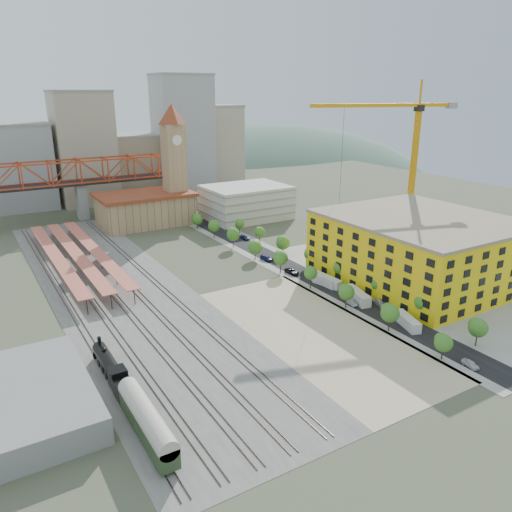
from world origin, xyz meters
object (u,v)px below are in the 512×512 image
clock_tower (174,153)px  car_0 (470,364)px  site_trailer_d (324,280)px  site_trailer_c (327,282)px  construction_building (419,249)px  locomotive (113,371)px  coach (147,422)px  tower_crane (406,146)px  site_trailer_b (357,296)px  site_trailer_a (407,321)px

clock_tower → car_0: size_ratio=13.46×
clock_tower → site_trailer_d: size_ratio=5.23×
clock_tower → site_trailer_c: clock_tower is taller
clock_tower → construction_building: size_ratio=1.03×
locomotive → coach: bearing=-90.0°
coach → site_trailer_d: coach is taller
tower_crane → site_trailer_b: 68.01m
tower_crane → site_trailer_c: bearing=-157.4°
coach → site_trailer_a: (66.00, 7.02, -2.02)m
tower_crane → car_0: tower_crane is taller
site_trailer_b → car_0: (-3.00, -36.93, -0.76)m
locomotive → site_trailer_d: bearing=16.0°
site_trailer_b → site_trailer_d: 13.99m
construction_building → site_trailer_a: bearing=-141.8°
site_trailer_c → site_trailer_a: bearing=-101.7°
coach → tower_crane: (115.28, 57.33, 31.49)m
tower_crane → site_trailer_c: tower_crane is taller
car_0 → locomotive: bearing=161.2°
tower_crane → car_0: 93.70m
site_trailer_c → site_trailer_d: 1.59m
locomotive → site_trailer_c: locomotive is taller
construction_building → car_0: size_ratio=13.10×
site_trailer_d → site_trailer_c: bearing=-93.0°
tower_crane → site_trailer_a: (-49.28, -50.31, -33.52)m
locomotive → site_trailer_b: size_ratio=2.26×
construction_building → site_trailer_b: bearing=-173.3°
site_trailer_a → site_trailer_c: (0.00, 29.77, -0.00)m
clock_tower → locomotive: (-58.00, -107.98, -26.51)m
clock_tower → tower_crane: bearing=-50.8°
site_trailer_a → site_trailer_c: site_trailer_a is taller
coach → site_trailer_b: bearing=20.3°
coach → site_trailer_a: 66.40m
car_0 → construction_building: bearing=62.2°
site_trailer_d → coach: bearing=-152.8°
coach → site_trailer_c: bearing=29.1°
clock_tower → site_trailer_a: (8.00, -120.43, -27.46)m
site_trailer_d → car_0: size_ratio=2.58×
locomotive → coach: coach is taller
site_trailer_a → car_0: (-3.00, -19.57, -0.58)m
locomotive → site_trailer_a: locomotive is taller
site_trailer_b → site_trailer_c: 12.41m
tower_crane → site_trailer_c: size_ratio=6.23×
tower_crane → site_trailer_d: tower_crane is taller
construction_building → locomotive: size_ratio=2.16×
site_trailer_a → site_trailer_b: bearing=108.1°
locomotive → coach: 19.50m
car_0 → site_trailer_a: bearing=89.4°
site_trailer_d → car_0: bearing=-96.4°
tower_crane → site_trailer_b: bearing=-146.2°
clock_tower → site_trailer_b: 106.91m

